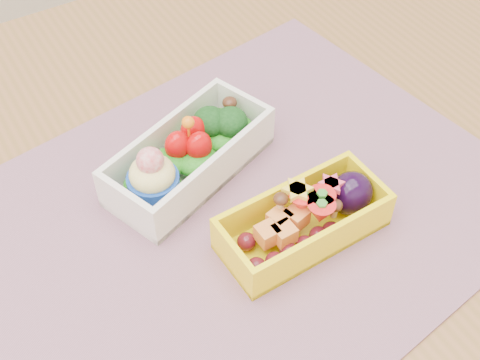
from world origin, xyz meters
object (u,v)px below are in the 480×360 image
table (202,263)px  bento_white (189,156)px  bento_yellow (307,219)px  placemat (236,213)px

table → bento_white: size_ratio=6.23×
bento_white → bento_yellow: (0.05, -0.12, -0.00)m
placemat → bento_yellow: (0.04, -0.06, 0.02)m
table → bento_yellow: (0.07, -0.09, 0.12)m
placemat → bento_white: (-0.01, 0.07, 0.03)m
bento_white → bento_yellow: 0.14m
table → bento_yellow: bearing=-51.4°
placemat → bento_white: bearing=101.1°
placemat → bento_yellow: bearing=-53.5°
bento_white → placemat: bearing=-98.8°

